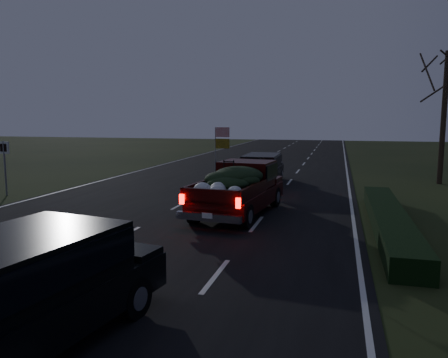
% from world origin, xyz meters
% --- Properties ---
extents(ground, '(120.00, 120.00, 0.00)m').
position_xyz_m(ground, '(0.00, 0.00, 0.00)').
color(ground, black).
rests_on(ground, ground).
extents(road_asphalt, '(14.00, 120.00, 0.02)m').
position_xyz_m(road_asphalt, '(0.00, 0.00, 0.01)').
color(road_asphalt, black).
rests_on(road_asphalt, ground).
extents(hedge_row, '(1.00, 10.00, 0.60)m').
position_xyz_m(hedge_row, '(7.80, 3.00, 0.30)').
color(hedge_row, black).
rests_on(hedge_row, ground).
extents(route_sign, '(0.55, 0.08, 2.50)m').
position_xyz_m(route_sign, '(-8.50, 5.00, 1.66)').
color(route_sign, gray).
rests_on(route_sign, ground).
extents(bare_tree_far, '(3.60, 3.60, 7.00)m').
position_xyz_m(bare_tree_far, '(11.50, 14.00, 5.23)').
color(bare_tree_far, black).
rests_on(bare_tree_far, ground).
extents(pickup_truck, '(2.62, 5.62, 2.85)m').
position_xyz_m(pickup_truck, '(2.67, 3.94, 1.07)').
color(pickup_truck, '#360807').
rests_on(pickup_truck, ground).
extents(lead_suv, '(1.90, 4.46, 1.27)m').
position_xyz_m(lead_suv, '(2.15, 11.89, 0.96)').
color(lead_suv, black).
rests_on(lead_suv, ground).
extents(rear_suv, '(2.86, 5.31, 1.45)m').
position_xyz_m(rear_suv, '(1.57, -6.45, 1.10)').
color(rear_suv, black).
rests_on(rear_suv, ground).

